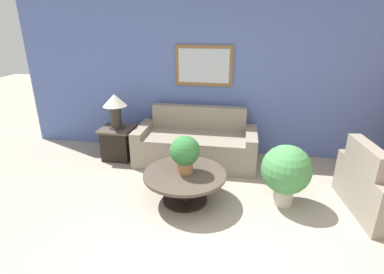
{
  "coord_description": "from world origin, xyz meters",
  "views": [
    {
      "loc": [
        0.25,
        -2.21,
        2.25
      ],
      "look_at": [
        -0.44,
        1.86,
        0.65
      ],
      "focal_mm": 28.0,
      "sensor_mm": 36.0,
      "label": 1
    }
  ],
  "objects_px": {
    "potted_plant_on_table": "(185,152)",
    "potted_plant_floor": "(286,171)",
    "side_table": "(119,142)",
    "table_lamp": "(115,105)",
    "coffee_table": "(185,180)",
    "couch_main": "(196,145)"
  },
  "relations": [
    {
      "from": "potted_plant_on_table",
      "to": "coffee_table",
      "type": "bearing_deg",
      "value": -94.68
    },
    {
      "from": "coffee_table",
      "to": "potted_plant_floor",
      "type": "relative_size",
      "value": 1.32
    },
    {
      "from": "table_lamp",
      "to": "potted_plant_floor",
      "type": "bearing_deg",
      "value": -20.52
    },
    {
      "from": "coffee_table",
      "to": "potted_plant_floor",
      "type": "xyz_separation_m",
      "value": [
        1.28,
        0.14,
        0.18
      ]
    },
    {
      "from": "table_lamp",
      "to": "coffee_table",
      "type": "bearing_deg",
      "value": -39.33
    },
    {
      "from": "couch_main",
      "to": "potted_plant_floor",
      "type": "relative_size",
      "value": 2.43
    },
    {
      "from": "coffee_table",
      "to": "potted_plant_on_table",
      "type": "bearing_deg",
      "value": 85.32
    },
    {
      "from": "table_lamp",
      "to": "potted_plant_floor",
      "type": "relative_size",
      "value": 0.72
    },
    {
      "from": "side_table",
      "to": "potted_plant_on_table",
      "type": "height_order",
      "value": "potted_plant_on_table"
    },
    {
      "from": "potted_plant_on_table",
      "to": "side_table",
      "type": "bearing_deg",
      "value": 141.2
    },
    {
      "from": "coffee_table",
      "to": "side_table",
      "type": "relative_size",
      "value": 1.96
    },
    {
      "from": "potted_plant_floor",
      "to": "potted_plant_on_table",
      "type": "bearing_deg",
      "value": -174.6
    },
    {
      "from": "couch_main",
      "to": "side_table",
      "type": "bearing_deg",
      "value": -177.09
    },
    {
      "from": "couch_main",
      "to": "potted_plant_on_table",
      "type": "distance_m",
      "value": 1.25
    },
    {
      "from": "table_lamp",
      "to": "potted_plant_on_table",
      "type": "height_order",
      "value": "table_lamp"
    },
    {
      "from": "couch_main",
      "to": "side_table",
      "type": "relative_size",
      "value": 3.6
    },
    {
      "from": "couch_main",
      "to": "coffee_table",
      "type": "bearing_deg",
      "value": -87.98
    },
    {
      "from": "side_table",
      "to": "potted_plant_on_table",
      "type": "xyz_separation_m",
      "value": [
        1.39,
        -1.12,
        0.41
      ]
    },
    {
      "from": "couch_main",
      "to": "potted_plant_on_table",
      "type": "bearing_deg",
      "value": -87.87
    },
    {
      "from": "side_table",
      "to": "potted_plant_on_table",
      "type": "relative_size",
      "value": 1.11
    },
    {
      "from": "potted_plant_on_table",
      "to": "potted_plant_floor",
      "type": "xyz_separation_m",
      "value": [
        1.28,
        0.12,
        -0.22
      ]
    },
    {
      "from": "couch_main",
      "to": "coffee_table",
      "type": "xyz_separation_m",
      "value": [
        0.04,
        -1.21,
        -0.0
      ]
    }
  ]
}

